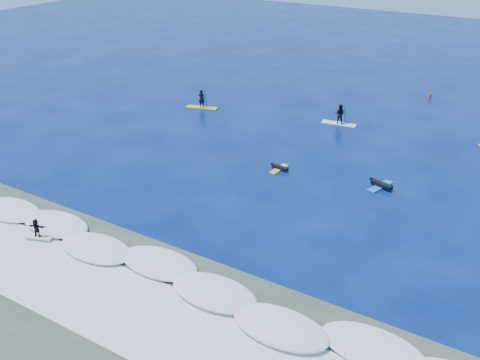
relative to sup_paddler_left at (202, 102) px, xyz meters
The scene contains 10 objects.
ground 18.04m from the sup_paddler_left, 47.92° to the right, with size 160.00×160.00×0.00m, color #04124E.
shallow_water 29.94m from the sup_paddler_left, 66.19° to the right, with size 90.00×13.00×0.01m, color #314436.
breaking_wave 26.33m from the sup_paddler_left, 62.67° to the right, with size 40.00×6.00×0.30m, color white.
whitewater 29.03m from the sup_paddler_left, 65.39° to the right, with size 34.00×5.00×0.02m, color silver.
sup_paddler_left is the anchor object (origin of this frame).
sup_paddler_center 13.55m from the sup_paddler_left, 11.99° to the left, with size 3.19×1.14×2.19m.
prone_paddler_near 15.61m from the sup_paddler_left, 33.28° to the right, with size 1.51×1.93×0.40m.
prone_paddler_far 21.73m from the sup_paddler_left, 19.88° to the right, with size 1.83×2.41×0.49m.
wave_surfer 25.03m from the sup_paddler_left, 77.67° to the right, with size 1.75×1.02×1.23m.
marker_buoy 23.75m from the sup_paddler_left, 39.09° to the left, with size 0.25×0.25×0.61m.
Camera 1 is at (17.23, -27.61, 17.30)m, focal length 40.00 mm.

